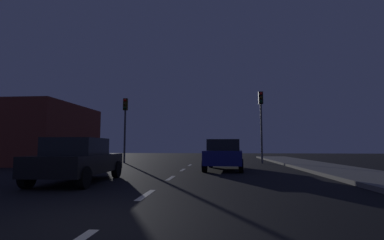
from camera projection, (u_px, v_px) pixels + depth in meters
ground_plane at (173, 176)px, 11.46m from camera, size 80.00×80.00×0.00m
sidewalk_curb_right at (368, 176)px, 10.80m from camera, size 3.00×40.00×0.15m
lane_stripe_second at (146, 195)px, 7.09m from camera, size 0.16×1.60×0.01m
lane_stripe_third at (171, 178)px, 10.86m from camera, size 0.16×1.60×0.01m
lane_stripe_fourth at (183, 170)px, 14.63m from camera, size 0.16×1.60×0.01m
lane_stripe_fifth at (190, 165)px, 18.40m from camera, size 0.16×1.60×0.01m
traffic_signal_left at (125, 117)px, 21.33m from camera, size 0.32×0.38×4.84m
traffic_signal_right at (261, 113)px, 20.46m from camera, size 0.32×0.38×5.18m
car_stopped_ahead at (224, 155)px, 14.79m from camera, size 2.17×4.38×1.57m
car_adjacent_lane at (78, 160)px, 9.63m from camera, size 2.05×4.17×1.50m
storefront_left at (40, 134)px, 20.25m from camera, size 5.76×7.56×4.14m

